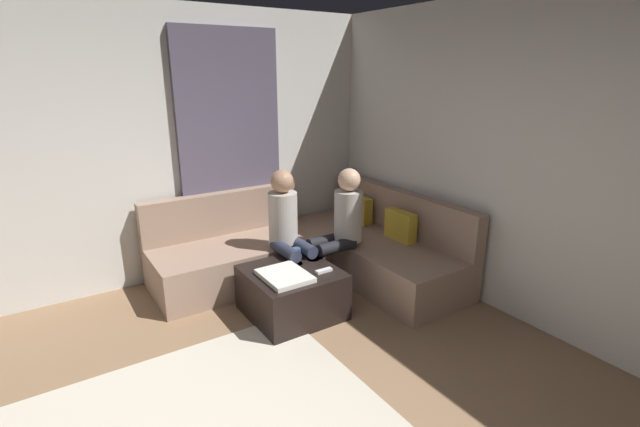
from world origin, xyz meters
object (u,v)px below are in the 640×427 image
object	(u,v)px
ottoman	(292,292)
person_on_couch_back	(340,225)
sectional_couch	(316,251)
game_remote	(324,271)
coffee_mug	(296,253)
person_on_couch_side	(288,228)

from	to	relation	value
ottoman	person_on_couch_back	world-z (taller)	person_on_couch_back
sectional_couch	game_remote	distance (m)	0.85
coffee_mug	person_on_couch_back	size ratio (longest dim) A/B	0.08
person_on_couch_side	game_remote	bearing A→B (deg)	91.91
ottoman	game_remote	bearing A→B (deg)	50.71
ottoman	person_on_couch_side	bearing A→B (deg)	153.84
sectional_couch	person_on_couch_side	bearing A→B (deg)	-70.33
person_on_couch_back	person_on_couch_side	xyz separation A→B (m)	(-0.20, -0.47, 0.00)
sectional_couch	game_remote	world-z (taller)	sectional_couch
game_remote	sectional_couch	bearing A→B (deg)	151.85
game_remote	person_on_couch_side	xyz separation A→B (m)	(-0.59, -0.02, 0.23)
ottoman	game_remote	size ratio (longest dim) A/B	5.07
coffee_mug	game_remote	xyz separation A→B (m)	(0.40, 0.04, -0.04)
sectional_couch	ottoman	xyz separation A→B (m)	(0.56, -0.61, -0.07)
coffee_mug	game_remote	size ratio (longest dim) A/B	0.63
ottoman	game_remote	world-z (taller)	game_remote
sectional_couch	game_remote	xyz separation A→B (m)	(0.74, -0.39, 0.15)
sectional_couch	person_on_couch_side	distance (m)	0.58
ottoman	coffee_mug	distance (m)	0.38
sectional_couch	coffee_mug	world-z (taller)	sectional_couch
ottoman	person_on_couch_back	bearing A→B (deg)	107.46
coffee_mug	person_on_couch_back	world-z (taller)	person_on_couch_back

